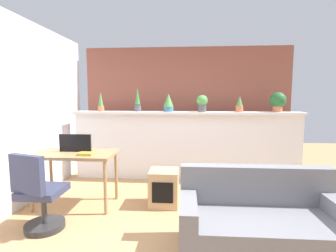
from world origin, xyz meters
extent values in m
plane|color=tan|center=(0.00, 0.00, 0.00)|extent=(12.00, 12.00, 0.00)
cube|color=silver|center=(0.00, 2.00, 0.61)|extent=(4.08, 0.16, 1.21)
cube|color=silver|center=(0.00, 1.96, 1.23)|extent=(4.08, 0.32, 0.04)
cube|color=brown|center=(0.00, 2.60, 1.25)|extent=(4.08, 0.10, 2.50)
cube|color=silver|center=(-2.29, 0.40, 1.30)|extent=(0.12, 4.40, 2.60)
cylinder|color=#C66B42|center=(-1.56, 1.94, 1.30)|extent=(0.11, 0.11, 0.10)
cone|color=#4C9347|center=(-1.56, 1.94, 1.48)|extent=(0.09, 0.09, 0.25)
cylinder|color=#4C4C51|center=(-0.88, 1.98, 1.31)|extent=(0.12, 0.12, 0.11)
sphere|color=#3D843D|center=(-0.88, 1.98, 1.39)|extent=(0.10, 0.10, 0.10)
cone|color=#3D843D|center=(-0.88, 1.98, 1.55)|extent=(0.08, 0.08, 0.27)
cylinder|color=#386B84|center=(-0.32, 1.94, 1.30)|extent=(0.17, 0.17, 0.09)
cone|color=#4C9347|center=(-0.32, 1.94, 1.46)|extent=(0.18, 0.18, 0.23)
cylinder|color=#4C4C51|center=(0.28, 1.93, 1.32)|extent=(0.14, 0.14, 0.12)
sphere|color=#4C9347|center=(0.28, 1.93, 1.45)|extent=(0.20, 0.20, 0.20)
cylinder|color=#C66B42|center=(0.93, 1.93, 1.31)|extent=(0.13, 0.13, 0.11)
cone|color=#4C9347|center=(0.93, 1.93, 1.45)|extent=(0.10, 0.10, 0.17)
cylinder|color=#C66B42|center=(1.59, 1.98, 1.30)|extent=(0.16, 0.16, 0.10)
sphere|color=#235B2D|center=(1.59, 1.98, 1.46)|extent=(0.28, 0.28, 0.28)
cylinder|color=#99754C|center=(-2.02, 0.47, 0.35)|extent=(0.04, 0.04, 0.71)
cylinder|color=#99754C|center=(-1.02, 0.47, 0.35)|extent=(0.04, 0.04, 0.71)
cylinder|color=#99754C|center=(-2.02, 0.97, 0.35)|extent=(0.04, 0.04, 0.71)
cylinder|color=#99754C|center=(-1.02, 0.97, 0.35)|extent=(0.04, 0.04, 0.71)
cube|color=#99754C|center=(-1.52, 0.72, 0.73)|extent=(1.10, 0.60, 0.04)
cube|color=black|center=(-1.54, 0.80, 0.87)|extent=(0.45, 0.04, 0.25)
cylinder|color=#262628|center=(-1.60, 0.06, 0.04)|extent=(0.44, 0.44, 0.07)
cylinder|color=#333333|center=(-1.60, 0.06, 0.24)|extent=(0.06, 0.06, 0.34)
cube|color=#2D334C|center=(-1.60, 0.06, 0.45)|extent=(0.44, 0.44, 0.08)
cube|color=#2D334C|center=(-1.66, -0.12, 0.70)|extent=(0.44, 0.20, 0.42)
cube|color=tan|center=(-0.30, 0.83, 0.25)|extent=(0.40, 0.40, 0.50)
cube|color=black|center=(-0.30, 0.64, 0.25)|extent=(0.28, 0.04, 0.28)
cube|color=gold|center=(-1.31, 0.59, 0.77)|extent=(0.19, 0.13, 0.04)
cube|color=slate|center=(0.74, -0.26, 0.20)|extent=(1.57, 0.77, 0.40)
cube|color=slate|center=(0.74, 0.04, 0.60)|extent=(1.56, 0.17, 0.40)
cube|color=slate|center=(0.04, -0.27, 0.48)|extent=(0.17, 0.76, 0.16)
camera|label=1|loc=(0.03, -2.60, 1.51)|focal=27.17mm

